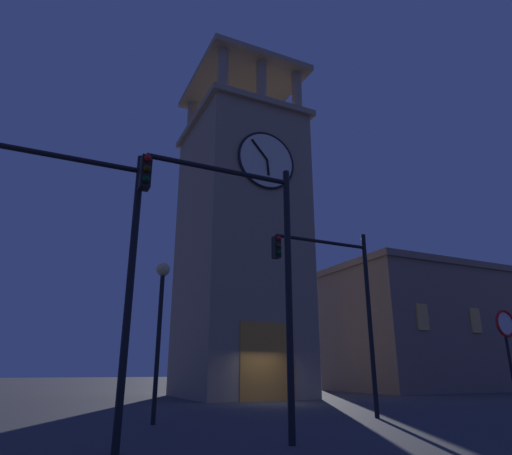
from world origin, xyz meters
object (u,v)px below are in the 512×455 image
clocktower (240,243)px  traffic_signal_near (60,230)px  adjacent_wing_building (452,329)px  traffic_signal_far (341,290)px  street_lamp (161,307)px  traffic_signal_mid (246,246)px  no_horn_sign (507,334)px

clocktower → traffic_signal_near: size_ratio=4.05×
adjacent_wing_building → traffic_signal_near: adjacent_wing_building is taller
traffic_signal_near → traffic_signal_far: bearing=-160.7°
traffic_signal_near → street_lamp: bearing=-125.5°
traffic_signal_far → street_lamp: bearing=-11.9°
traffic_signal_mid → no_horn_sign: (-7.86, 0.43, -1.74)m
adjacent_wing_building → traffic_signal_far: bearing=33.9°
traffic_signal_near → traffic_signal_mid: bearing=172.5°
traffic_signal_mid → street_lamp: size_ratio=1.31×
no_horn_sign → traffic_signal_far: bearing=-58.9°
street_lamp → traffic_signal_near: bearing=54.5°
traffic_signal_mid → traffic_signal_far: bearing=-144.9°
adjacent_wing_building → traffic_signal_mid: 33.25m
traffic_signal_far → clocktower: bearing=-97.5°
traffic_signal_far → street_lamp: size_ratio=1.32×
traffic_signal_near → street_lamp: 5.60m
clocktower → street_lamp: (7.75, 11.81, -6.11)m
traffic_signal_far → no_horn_sign: bearing=121.1°
traffic_signal_mid → street_lamp: (0.68, -5.02, -0.83)m
adjacent_wing_building → no_horn_sign: size_ratio=6.72×
traffic_signal_near → traffic_signal_mid: 3.94m
traffic_signal_mid → traffic_signal_far: traffic_signal_far is taller
adjacent_wing_building → traffic_signal_far: size_ratio=3.33×
adjacent_wing_building → street_lamp: bearing=25.8°
traffic_signal_near → no_horn_sign: 11.93m
clocktower → traffic_signal_far: clocktower is taller
street_lamp → traffic_signal_mid: bearing=97.7°
street_lamp → traffic_signal_far: bearing=168.1°
traffic_signal_mid → clocktower: bearing=-112.8°
traffic_signal_near → no_horn_sign: (-11.77, 0.94, -1.73)m
clocktower → adjacent_wing_building: 21.05m
adjacent_wing_building → no_horn_sign: 27.50m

